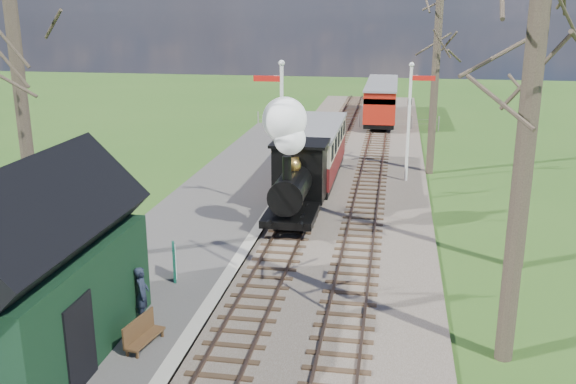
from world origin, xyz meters
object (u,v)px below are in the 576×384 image
object	(u,v)px
semaphore_near	(280,127)
coach	(315,150)
semaphore_far	(411,113)
person	(142,294)
bench	(142,333)
red_carriage_b	(382,95)
locomotive	(294,168)
station_shed	(35,274)
red_carriage_a	(380,105)
sign_board	(174,262)

from	to	relation	value
semaphore_near	coach	bearing A→B (deg)	81.03
semaphore_far	person	distance (m)	17.57
semaphore_near	coach	world-z (taller)	semaphore_near
bench	semaphore_near	bearing A→B (deg)	82.90
red_carriage_b	coach	bearing A→B (deg)	-97.06
coach	locomotive	bearing A→B (deg)	-90.11
station_shed	person	xyz separation A→B (m)	(1.66, 2.07, -1.32)
semaphore_far	locomotive	size ratio (longest dim) A/B	1.14
station_shed	semaphore_far	world-z (taller)	semaphore_far
station_shed	red_carriage_a	bearing A→B (deg)	77.97
semaphore_far	red_carriage_b	world-z (taller)	semaphore_far
locomotive	coach	size ratio (longest dim) A/B	0.62
locomotive	sign_board	size ratio (longest dim) A/B	4.61
sign_board	person	distance (m)	2.72
semaphore_far	red_carriage_b	size ratio (longest dim) A/B	1.04
sign_board	person	world-z (taller)	person
station_shed	semaphore_far	distance (m)	20.01
bench	red_carriage_b	bearing A→B (deg)	82.68
semaphore_near	bench	bearing A→B (deg)	-97.10
semaphore_far	coach	world-z (taller)	semaphore_far
station_shed	red_carriage_a	distance (m)	33.11
coach	sign_board	distance (m)	12.43
semaphore_near	coach	xyz separation A→B (m)	(0.77, 4.87, -1.96)
semaphore_near	person	bearing A→B (deg)	-100.65
station_shed	red_carriage_b	bearing A→B (deg)	79.68
locomotive	person	xyz separation A→B (m)	(-2.63, -8.74, -1.34)
red_carriage_b	bench	distance (m)	37.41
bench	person	xyz separation A→B (m)	(-0.47, 1.28, 0.40)
coach	person	distance (m)	15.06
semaphore_far	coach	bearing A→B (deg)	-165.55
sign_board	bench	bearing A→B (deg)	-82.09
semaphore_near	person	xyz separation A→B (m)	(-1.87, -9.94, -2.68)
red_carriage_a	sign_board	size ratio (longest dim) A/B	5.07
person	locomotive	bearing A→B (deg)	-30.45
station_shed	semaphore_far	size ratio (longest dim) A/B	1.10
locomotive	person	world-z (taller)	locomotive
sign_board	locomotive	bearing A→B (deg)	65.79
red_carriage_a	bench	distance (m)	31.96
semaphore_far	station_shed	bearing A→B (deg)	-115.72
person	semaphore_far	bearing A→B (deg)	-37.47
red_carriage_b	bench	xyz separation A→B (m)	(-4.77, -37.09, -1.05)
coach	red_carriage_b	size ratio (longest dim) A/B	1.46
red_carriage_a	red_carriage_b	xyz separation A→B (m)	(0.00, 5.50, 0.00)
red_carriage_a	station_shed	bearing A→B (deg)	-102.03
semaphore_far	locomotive	xyz separation A→B (m)	(-4.39, -7.20, -1.07)
red_carriage_a	sign_board	world-z (taller)	red_carriage_a
red_carriage_b	locomotive	bearing A→B (deg)	-95.51
red_carriage_a	coach	bearing A→B (deg)	-99.52
semaphore_near	semaphore_far	xyz separation A→B (m)	(5.14, 6.00, -0.27)
semaphore_far	locomotive	bearing A→B (deg)	-121.35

